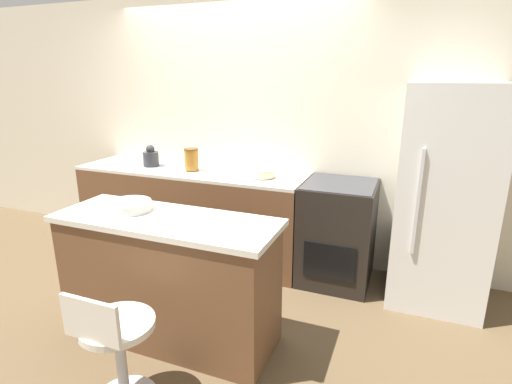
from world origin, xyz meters
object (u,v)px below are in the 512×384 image
at_px(stool_chair, 116,349).
at_px(mixing_bowl, 262,173).
at_px(oven_range, 337,233).
at_px(refrigerator, 444,198).
at_px(kettle, 151,157).

xyz_separation_m(stool_chair, mixing_bowl, (0.14, 1.90, 0.58)).
bearing_deg(stool_chair, oven_range, 66.22).
xyz_separation_m(oven_range, mixing_bowl, (-0.71, -0.04, 0.50)).
relative_size(refrigerator, kettle, 8.10).
bearing_deg(refrigerator, kettle, -179.59).
height_order(refrigerator, kettle, refrigerator).
relative_size(oven_range, kettle, 4.20).
height_order(refrigerator, stool_chair, refrigerator).
bearing_deg(oven_range, mixing_bowl, -176.96).
relative_size(oven_range, refrigerator, 0.52).
bearing_deg(oven_range, refrigerator, -1.24).
bearing_deg(oven_range, stool_chair, -113.78).
relative_size(kettle, mixing_bowl, 0.99).
xyz_separation_m(oven_range, refrigerator, (0.83, -0.02, 0.43)).
bearing_deg(mixing_bowl, stool_chair, -94.23).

